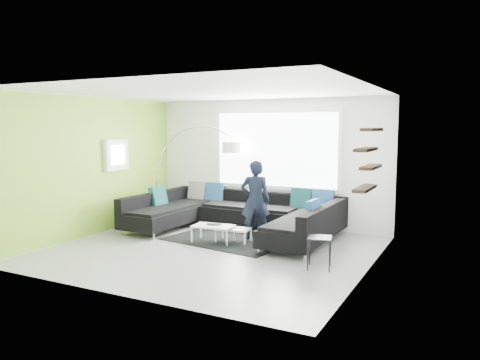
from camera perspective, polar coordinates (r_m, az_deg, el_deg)
name	(u,v)px	position (r m, az deg, el deg)	size (l,w,h in m)	color
ground	(211,250)	(8.47, -3.52, -8.52)	(5.50, 5.50, 0.00)	gray
room_shell	(218,149)	(8.35, -2.66, 3.85)	(5.54, 5.04, 2.82)	white
sectional_sofa	(233,216)	(9.58, -0.86, -4.38)	(4.11, 2.58, 0.88)	black
rug	(231,239)	(9.25, -1.16, -7.19)	(2.32, 1.69, 0.01)	black
coffee_table	(223,234)	(8.99, -2.05, -6.57)	(0.99, 0.58, 0.32)	white
arc_lamp	(156,174)	(10.95, -10.20, 0.73)	(2.09, 0.93, 2.23)	white
side_table	(319,253)	(7.45, 9.65, -8.73)	(0.36, 0.36, 0.50)	black
person	(255,200)	(9.09, 1.88, -2.46)	(0.67, 0.57, 1.56)	black
laptop	(213,225)	(8.96, -3.27, -5.48)	(0.33, 0.26, 0.02)	black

